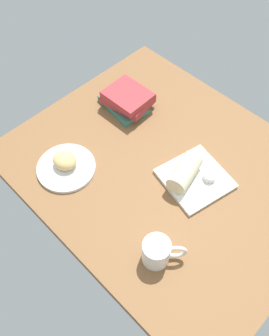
# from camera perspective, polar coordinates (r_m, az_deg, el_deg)

# --- Properties ---
(dining_table) EXTENTS (1.10, 0.90, 0.04)m
(dining_table) POSITION_cam_1_polar(r_m,az_deg,el_deg) (1.32, 5.10, -0.35)
(dining_table) COLOR brown
(dining_table) RESTS_ON ground
(round_plate) EXTENTS (0.21, 0.21, 0.01)m
(round_plate) POSITION_cam_1_polar(r_m,az_deg,el_deg) (1.31, -10.90, 0.05)
(round_plate) COLOR white
(round_plate) RESTS_ON dining_table
(scone_pastry) EXTENTS (0.10, 0.09, 0.05)m
(scone_pastry) POSITION_cam_1_polar(r_m,az_deg,el_deg) (1.29, -11.16, 1.20)
(scone_pastry) COLOR #DCB671
(scone_pastry) RESTS_ON round_plate
(square_plate) EXTENTS (0.26, 0.26, 0.02)m
(square_plate) POSITION_cam_1_polar(r_m,az_deg,el_deg) (1.28, 9.70, -1.70)
(square_plate) COLOR white
(square_plate) RESTS_ON dining_table
(sauce_cup) EXTENTS (0.05, 0.05, 0.03)m
(sauce_cup) POSITION_cam_1_polar(r_m,az_deg,el_deg) (1.27, 12.00, -1.28)
(sauce_cup) COLOR silver
(sauce_cup) RESTS_ON square_plate
(breakfast_wrap) EXTENTS (0.10, 0.16, 0.07)m
(breakfast_wrap) POSITION_cam_1_polar(r_m,az_deg,el_deg) (1.24, 8.20, -0.51)
(breakfast_wrap) COLOR beige
(breakfast_wrap) RESTS_ON square_plate
(book_stack) EXTENTS (0.22, 0.17, 0.08)m
(book_stack) POSITION_cam_1_polar(r_m,az_deg,el_deg) (1.46, -1.29, 10.90)
(book_stack) COLOR #387260
(book_stack) RESTS_ON dining_table
(coffee_mug) EXTENTS (0.11, 0.11, 0.10)m
(coffee_mug) POSITION_cam_1_polar(r_m,az_deg,el_deg) (1.09, 3.72, -13.29)
(coffee_mug) COLOR white
(coffee_mug) RESTS_ON dining_table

